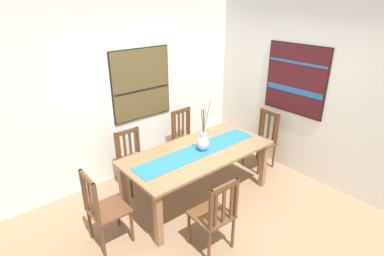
# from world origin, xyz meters

# --- Properties ---
(ground_plane) EXTENTS (6.40, 6.40, 0.03)m
(ground_plane) POSITION_xyz_m (0.00, 0.00, -0.01)
(ground_plane) COLOR #8E7051
(wall_back) EXTENTS (6.40, 0.12, 2.70)m
(wall_back) POSITION_xyz_m (0.00, 1.86, 1.35)
(wall_back) COLOR silver
(wall_back) RESTS_ON ground_plane
(wall_side) EXTENTS (0.12, 6.40, 2.70)m
(wall_side) POSITION_xyz_m (1.86, 0.00, 1.35)
(wall_side) COLOR silver
(wall_side) RESTS_ON ground_plane
(dining_table) EXTENTS (2.07, 0.98, 0.75)m
(dining_table) POSITION_xyz_m (0.07, 0.55, 0.66)
(dining_table) COLOR #8E6642
(dining_table) RESTS_ON ground_plane
(table_runner) EXTENTS (1.90, 0.36, 0.01)m
(table_runner) POSITION_xyz_m (0.07, 0.55, 0.76)
(table_runner) COLOR #236B93
(table_runner) RESTS_ON dining_table
(centerpiece_vase) EXTENTS (0.30, 0.21, 0.70)m
(centerpiece_vase) POSITION_xyz_m (0.14, 0.52, 0.88)
(centerpiece_vase) COLOR silver
(centerpiece_vase) RESTS_ON dining_table
(chair_0) EXTENTS (0.45, 0.45, 0.97)m
(chair_0) POSITION_xyz_m (1.49, 0.54, 0.49)
(chair_0) COLOR brown
(chair_0) RESTS_ON ground_plane
(chair_1) EXTENTS (0.42, 0.42, 0.97)m
(chair_1) POSITION_xyz_m (-1.33, 0.57, 0.49)
(chair_1) COLOR brown
(chair_1) RESTS_ON ground_plane
(chair_2) EXTENTS (0.44, 0.44, 0.95)m
(chair_2) POSITION_xyz_m (-0.43, -0.31, 0.48)
(chair_2) COLOR brown
(chair_2) RESTS_ON ground_plane
(chair_3) EXTENTS (0.44, 0.44, 0.97)m
(chair_3) POSITION_xyz_m (0.57, 1.42, 0.49)
(chair_3) COLOR brown
(chair_3) RESTS_ON ground_plane
(chair_4) EXTENTS (0.43, 0.43, 0.89)m
(chair_4) POSITION_xyz_m (-0.47, 1.40, 0.47)
(chair_4) COLOR brown
(chair_4) RESTS_ON ground_plane
(painting_on_back_wall) EXTENTS (1.01, 0.05, 1.10)m
(painting_on_back_wall) POSITION_xyz_m (-0.01, 1.79, 1.45)
(painting_on_back_wall) COLOR black
(painting_on_side_wall) EXTENTS (0.05, 1.02, 1.07)m
(painting_on_side_wall) POSITION_xyz_m (1.79, 0.26, 1.52)
(painting_on_side_wall) COLOR black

